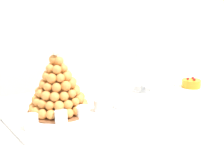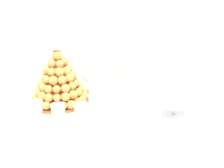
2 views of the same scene
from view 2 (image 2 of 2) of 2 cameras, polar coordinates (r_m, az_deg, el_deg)
name	(u,v)px [view 2 (image 2 of 2)]	position (r m, az deg, el deg)	size (l,w,h in m)	color
buffet_table	(113,141)	(1.05, 0.25, -13.43)	(1.48, 0.81, 0.78)	brown
serving_tray	(67,106)	(1.07, -10.80, -5.22)	(0.53, 0.34, 0.02)	white
croquembouche	(59,80)	(1.08, -12.60, 0.96)	(0.26, 0.26, 0.27)	brown
dessert_cup_left	(17,101)	(1.11, -21.86, -3.88)	(0.05, 0.05, 0.05)	silver
dessert_cup_mid_left	(37,107)	(1.04, -17.47, -5.19)	(0.05, 0.05, 0.05)	silver
dessert_cup_centre	(58,110)	(1.00, -12.84, -6.09)	(0.06, 0.06, 0.05)	silver
dessert_cup_mid_right	(82,111)	(0.97, -7.24, -6.39)	(0.06, 0.06, 0.05)	silver
dessert_cup_right	(104,115)	(0.93, -1.85, -7.57)	(0.06, 0.06, 0.05)	silver
macaron_goblet	(177,85)	(0.98, 15.36, -0.24)	(0.15, 0.15, 0.22)	white
wine_glass	(89,76)	(1.12, -5.55, 1.99)	(0.08, 0.08, 0.15)	silver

